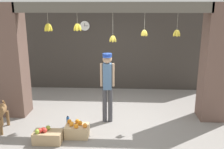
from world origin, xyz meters
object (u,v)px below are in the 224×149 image
at_px(fruit_crate_oranges, 77,130).
at_px(wall_clock, 85,26).
at_px(shopkeeper, 107,82).
at_px(fruit_crate_apples, 47,136).
at_px(water_bottle, 68,122).

bearing_deg(fruit_crate_oranges, wall_clock, 95.31).
xyz_separation_m(shopkeeper, wall_clock, (-0.93, 2.61, 1.15)).
bearing_deg(fruit_crate_apples, shopkeeper, 42.50).
distance_m(shopkeeper, fruit_crate_oranges, 1.34).
height_order(fruit_crate_oranges, wall_clock, wall_clock).
height_order(shopkeeper, fruit_crate_oranges, shopkeeper).
bearing_deg(water_bottle, wall_clock, 90.20).
height_order(fruit_crate_oranges, water_bottle, fruit_crate_oranges).
height_order(fruit_crate_apples, wall_clock, wall_clock).
xyz_separation_m(shopkeeper, water_bottle, (-0.92, -0.36, -0.90)).
relative_size(fruit_crate_oranges, fruit_crate_apples, 0.86).
xyz_separation_m(fruit_crate_oranges, wall_clock, (-0.32, 3.42, 2.02)).
xyz_separation_m(fruit_crate_oranges, fruit_crate_apples, (-0.58, -0.28, -0.01)).
distance_m(fruit_crate_oranges, wall_clock, 3.98).
relative_size(fruit_crate_oranges, water_bottle, 1.86).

